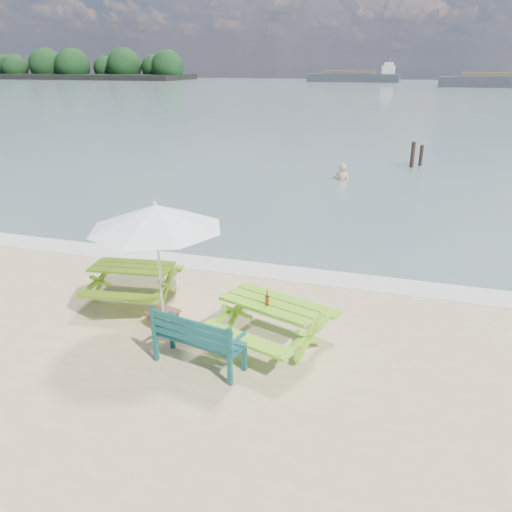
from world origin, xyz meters
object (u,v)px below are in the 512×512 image
(swimmer, at_px, (342,184))
(beer_bottle, at_px, (267,300))
(patio_umbrella, at_px, (156,217))
(picnic_table_left, at_px, (134,284))
(side_table, at_px, (163,318))
(park_bench, at_px, (199,349))
(picnic_table_right, at_px, (272,324))

(swimmer, bearing_deg, beer_bottle, -87.32)
(patio_umbrella, xyz_separation_m, swimmer, (1.43, 13.89, -2.36))
(picnic_table_left, xyz_separation_m, patio_umbrella, (1.09, -0.83, 1.79))
(beer_bottle, relative_size, swimmer, 0.15)
(patio_umbrella, relative_size, beer_bottle, 11.36)
(side_table, bearing_deg, park_bench, -40.53)
(side_table, xyz_separation_m, beer_bottle, (2.08, -0.16, 0.76))
(picnic_table_right, relative_size, park_bench, 1.47)
(patio_umbrella, bearing_deg, swimmer, 84.14)
(patio_umbrella, distance_m, swimmer, 14.16)
(side_table, bearing_deg, swimmer, 84.14)
(picnic_table_left, xyz_separation_m, beer_bottle, (3.18, -0.99, 0.54))
(picnic_table_right, relative_size, side_table, 4.00)
(picnic_table_left, relative_size, picnic_table_right, 0.85)
(side_table, height_order, patio_umbrella, patio_umbrella)
(picnic_table_left, bearing_deg, picnic_table_right, -14.56)
(park_bench, bearing_deg, picnic_table_left, 141.08)
(patio_umbrella, height_order, swimmer, patio_umbrella)
(swimmer, bearing_deg, side_table, -95.86)
(park_bench, relative_size, beer_bottle, 6.18)
(picnic_table_right, xyz_separation_m, patio_umbrella, (-2.13, 0.01, 1.76))
(picnic_table_left, relative_size, beer_bottle, 7.75)
(beer_bottle, bearing_deg, picnic_table_left, 162.75)
(picnic_table_left, relative_size, park_bench, 1.25)
(swimmer, bearing_deg, patio_umbrella, -95.86)
(patio_umbrella, relative_size, swimmer, 1.66)
(park_bench, bearing_deg, swimmer, 89.05)
(side_table, bearing_deg, beer_bottle, -4.38)
(picnic_table_left, relative_size, patio_umbrella, 0.68)
(side_table, distance_m, patio_umbrella, 2.00)
(picnic_table_right, distance_m, side_table, 2.15)
(patio_umbrella, height_order, beer_bottle, patio_umbrella)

